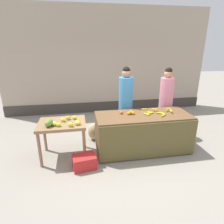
# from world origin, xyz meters

# --- Properties ---
(ground_plane) EXTENTS (24.00, 24.00, 0.00)m
(ground_plane) POSITION_xyz_m (0.00, 0.00, 0.00)
(ground_plane) COLOR gray
(market_wall_back) EXTENTS (7.01, 0.23, 3.48)m
(market_wall_back) POSITION_xyz_m (0.00, 2.88, 1.71)
(market_wall_back) COLOR tan
(market_wall_back) RESTS_ON ground
(fruit_stall_counter) EXTENTS (2.07, 0.87, 0.85)m
(fruit_stall_counter) POSITION_xyz_m (0.35, -0.01, 0.42)
(fruit_stall_counter) COLOR brown
(fruit_stall_counter) RESTS_ON ground
(side_table_wooden) EXTENTS (0.95, 0.73, 0.79)m
(side_table_wooden) POSITION_xyz_m (-1.40, 0.00, 0.68)
(side_table_wooden) COLOR olive
(side_table_wooden) RESTS_ON ground
(banana_bunch_pile) EXTENTS (0.67, 0.57, 0.07)m
(banana_bunch_pile) POSITION_xyz_m (0.67, 0.03, 0.87)
(banana_bunch_pile) COLOR yellow
(banana_bunch_pile) RESTS_ON fruit_stall_counter
(orange_pile) EXTENTS (0.31, 0.15, 0.09)m
(orange_pile) POSITION_xyz_m (0.04, 0.07, 0.89)
(orange_pile) COLOR orange
(orange_pile) RESTS_ON fruit_stall_counter
(mango_papaya_pile) EXTENTS (0.71, 0.49, 0.14)m
(mango_papaya_pile) POSITION_xyz_m (-1.43, -0.12, 0.85)
(mango_papaya_pile) COLOR #D6D644
(mango_papaya_pile) RESTS_ON side_table_wooden
(vendor_woman_blue_shirt) EXTENTS (0.34, 0.34, 1.81)m
(vendor_woman_blue_shirt) POSITION_xyz_m (0.11, 0.67, 0.91)
(vendor_woman_blue_shirt) COLOR #33333D
(vendor_woman_blue_shirt) RESTS_ON ground
(vendor_woman_pink_shirt) EXTENTS (0.34, 0.34, 1.77)m
(vendor_woman_pink_shirt) POSITION_xyz_m (1.16, 0.65, 0.89)
(vendor_woman_pink_shirt) COLOR #33333D
(vendor_woman_pink_shirt) RESTS_ON ground
(produce_crate) EXTENTS (0.48, 0.38, 0.26)m
(produce_crate) POSITION_xyz_m (-0.99, -0.50, 0.13)
(produce_crate) COLOR red
(produce_crate) RESTS_ON ground
(produce_sack) EXTENTS (0.39, 0.34, 0.45)m
(produce_sack) POSITION_xyz_m (-0.67, 0.66, 0.22)
(produce_sack) COLOR tan
(produce_sack) RESTS_ON ground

